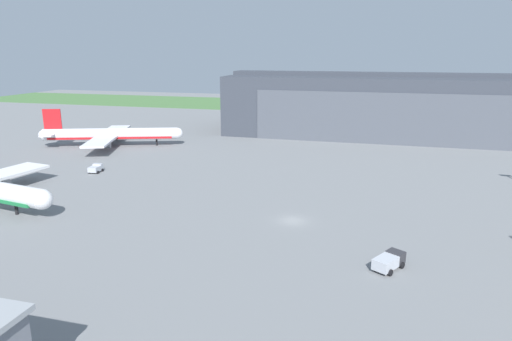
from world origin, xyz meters
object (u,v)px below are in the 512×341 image
Objects in this scene: stair_truck at (96,168)px; airliner_far_left at (110,134)px; pushback_tractor at (389,261)px; maintenance_hangar at (386,105)px.

airliner_far_left is at bearing 116.06° from stair_truck.
pushback_tractor is at bearing -26.19° from stair_truck.
stair_truck is (-66.91, 32.91, -0.18)m from pushback_tractor.
airliner_far_left is at bearing -151.87° from maintenance_hangar.
maintenance_hangar is at bearing 90.10° from pushback_tractor.
airliner_far_left is 31.31m from stair_truck.
maintenance_hangar reaches higher than stair_truck.
airliner_far_left is 101.09m from pushback_tractor.
airliner_far_left reaches higher than stair_truck.
airliner_far_left is at bearing 142.91° from pushback_tractor.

